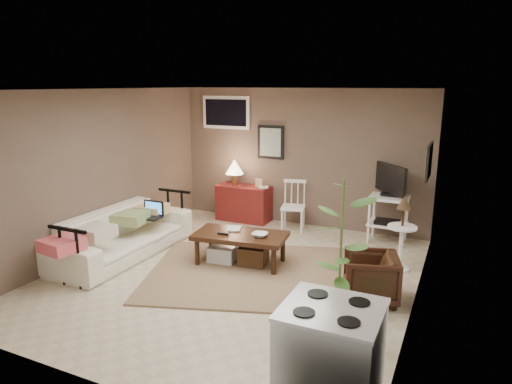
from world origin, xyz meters
The scene contains 20 objects.
floor centered at (0.00, 0.00, 0.00)m, with size 5.00×5.00×0.00m, color #C1B293.
art_back centered at (-0.55, 2.48, 1.45)m, with size 0.50×0.03×0.60m, color black.
art_right centered at (2.23, 1.05, 1.52)m, with size 0.03×0.60×0.45m, color black.
window centered at (-1.45, 2.48, 1.95)m, with size 0.96×0.03×0.60m, color white.
rug centered at (0.19, 0.11, 0.01)m, with size 2.68×2.14×0.03m, color #8D6B52.
coffee_table centered at (-0.09, 0.34, 0.27)m, with size 1.34×0.81×0.48m.
sofa centered at (-1.80, -0.07, 0.45)m, with size 2.29×0.67×0.90m, color white.
sofa_pillows centered at (-1.74, -0.33, 0.55)m, with size 0.44×2.18×0.15m, color beige, non-canonical shape.
sofa_end_rails centered at (-1.67, -0.07, 0.39)m, with size 0.62×2.29×0.77m, color black, non-canonical shape.
laptop centered at (-1.58, 0.33, 0.58)m, with size 0.35×0.26×0.24m.
red_console centered at (-1.01, 2.27, 0.39)m, with size 0.98×0.43×1.13m.
spindle_chair centered at (0.03, 2.11, 0.40)m, with size 0.46×0.46×0.86m.
tv_stand centered at (1.61, 2.16, 0.66)m, with size 0.59×0.59×1.26m.
side_table centered at (1.96, 1.09, 0.64)m, with size 0.39×0.39×1.03m.
armchair centered at (1.77, 0.03, 0.31)m, with size 0.60×0.56×0.62m, color black.
potted_plant centered at (1.63, -0.90, 0.87)m, with size 0.41×0.41×1.63m.
stove centered at (1.88, -2.08, 0.46)m, with size 0.71×0.66×0.93m.
bowl centered at (0.21, 0.34, 0.56)m, with size 0.21×0.05×0.21m, color #32180D.
book_table centered at (-0.34, 0.45, 0.58)m, with size 0.18×0.02×0.25m, color #32180D.
book_console centered at (-0.67, 2.24, 0.76)m, with size 0.16×0.02×0.22m, color #32180D.
Camera 1 is at (2.64, -5.00, 2.47)m, focal length 32.00 mm.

